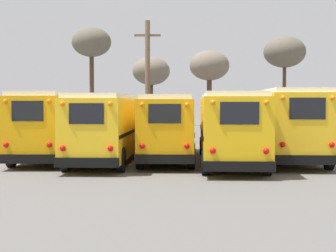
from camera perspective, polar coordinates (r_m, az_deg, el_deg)
The scene contains 12 objects.
ground_plane at distance 24.51m, azimuth -0.00°, elevation -3.85°, with size 160.00×160.00×0.00m, color #5B5956.
school_bus_0 at distance 25.77m, azimuth -12.54°, elevation 0.28°, with size 2.52×9.53×3.23m.
school_bus_1 at distance 24.18m, azimuth -6.67°, elevation 0.09°, with size 2.70×10.32×3.12m.
school_bus_2 at distance 25.13m, azimuth 0.02°, elevation 0.18°, with size 2.54×10.59×3.09m.
school_bus_3 at distance 23.47m, azimuth 6.81°, elevation 0.05°, with size 2.93×10.79×3.17m.
school_bus_4 at distance 25.12m, azimuth 12.89°, elevation 0.41°, with size 2.93×9.84×3.35m.
utility_pole at distance 35.36m, azimuth -2.27°, elevation 5.07°, with size 1.80×0.35×8.37m.
bare_tree_0 at distance 39.33m, azimuth 4.61°, elevation 6.55°, with size 3.02×3.02×6.73m.
bare_tree_1 at distance 43.12m, azimuth 12.80°, elevation 7.93°, with size 3.40×3.40×8.17m.
bare_tree_2 at distance 46.75m, azimuth -1.87°, elevation 6.03°, with size 3.39×3.39×6.92m.
bare_tree_3 at distance 42.80m, azimuth -8.47°, elevation 8.99°, with size 3.20×3.20×8.91m.
fence_line at distance 31.41m, azimuth 0.19°, elevation -0.65°, with size 19.27×0.06×1.42m.
Camera 1 is at (0.37, -24.35, 2.72)m, focal length 55.00 mm.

